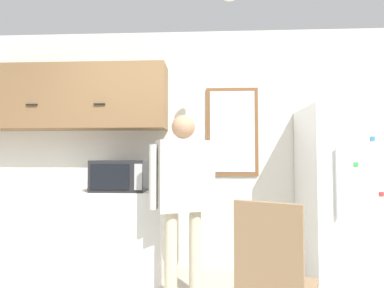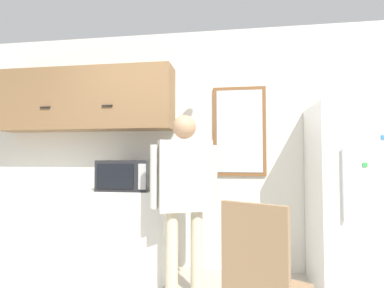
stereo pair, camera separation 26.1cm
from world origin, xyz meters
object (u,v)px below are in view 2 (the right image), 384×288
refrigerator (352,197)px  microwave (127,175)px  person (184,185)px  chair (262,278)px

refrigerator → microwave: bearing=-180.0°
person → refrigerator: refrigerator is taller
refrigerator → chair: size_ratio=1.78×
chair → person: bearing=-26.3°
microwave → person: size_ratio=0.33×
person → refrigerator: size_ratio=0.93×
person → refrigerator: bearing=-8.6°
microwave → chair: 1.82m
microwave → person: (0.67, -0.35, -0.06)m
microwave → chair: microwave is taller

